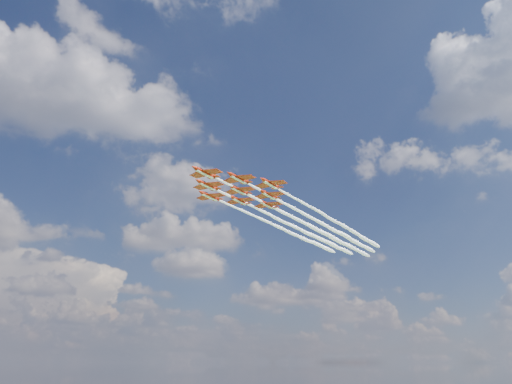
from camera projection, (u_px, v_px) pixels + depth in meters
jet_lead at (279, 210)px, 194.97m from camera, size 79.29×70.00×3.07m
jet_row2_port at (305, 214)px, 199.73m from camera, size 79.29×70.00×3.07m
jet_row2_starb at (277, 219)px, 205.93m from camera, size 79.29×70.00×3.07m
jet_row3_port at (329, 218)px, 204.49m from camera, size 79.29×70.00×3.07m
jet_row3_centre at (301, 222)px, 210.68m from camera, size 79.29×70.00×3.07m
jet_row3_starb at (276, 226)px, 216.88m from camera, size 79.29×70.00×3.07m
jet_row4_port at (325, 225)px, 215.44m from camera, size 79.29×70.00×3.07m
jet_row4_starb at (299, 229)px, 221.64m from camera, size 79.29×70.00×3.07m
jet_tail at (321, 232)px, 226.39m from camera, size 79.29×70.00×3.07m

